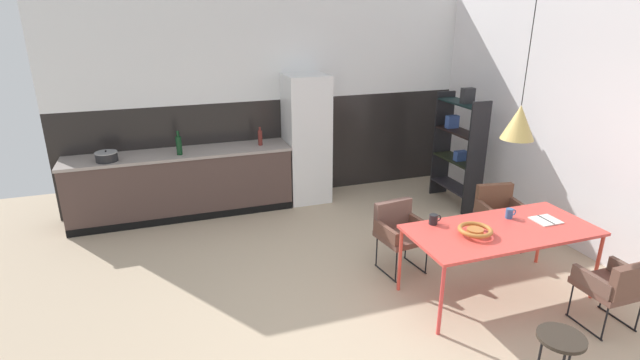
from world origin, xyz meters
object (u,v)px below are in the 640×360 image
fruit_bowl (475,231)px  side_stool (561,341)px  open_shelf_unit (459,145)px  cooking_pot (107,157)px  pendant_lamp_over_table_near (519,122)px  mug_white_ceramic (434,219)px  refrigerator_column (306,139)px  armchair_head_of_table (498,208)px  armchair_far_side (399,227)px  mug_wide_latte (510,213)px  dining_table (501,233)px  bottle_wine_green (179,145)px  bottle_vinegar_dark (260,137)px  armchair_facing_counter (617,284)px  open_book (546,220)px

fruit_bowl → side_stool: (-0.03, -1.17, -0.38)m
side_stool → open_shelf_unit: (1.39, 3.45, 0.50)m
cooking_pot → pendant_lamp_over_table_near: pendant_lamp_over_table_near is taller
mug_white_ceramic → refrigerator_column: bearing=99.0°
armchair_head_of_table → armchair_far_side: size_ratio=0.99×
mug_wide_latte → armchair_far_side: bearing=146.3°
dining_table → armchair_head_of_table: 1.16m
mug_white_ceramic → dining_table: bearing=-28.9°
mug_wide_latte → bottle_wine_green: 4.17m
side_stool → refrigerator_column: bearing=98.6°
armchair_head_of_table → bottle_wine_green: 4.15m
cooking_pot → open_shelf_unit: size_ratio=0.16×
bottle_vinegar_dark → armchair_far_side: bearing=-65.9°
armchair_head_of_table → armchair_facing_counter: bearing=95.8°
open_book → open_shelf_unit: 2.30m
bottle_vinegar_dark → pendant_lamp_over_table_near: 3.66m
refrigerator_column → armchair_head_of_table: (1.72, -2.22, -0.45)m
armchair_head_of_table → mug_wide_latte: mug_wide_latte is taller
open_shelf_unit → pendant_lamp_over_table_near: (-1.02, -2.29, 0.90)m
open_book → armchair_far_side: bearing=147.1°
fruit_bowl → open_shelf_unit: size_ratio=0.19×
cooking_pot → open_shelf_unit: 4.82m
armchair_head_of_table → pendant_lamp_over_table_near: bearing=61.3°
armchair_facing_counter → pendant_lamp_over_table_near: (-0.63, 0.78, 1.33)m
refrigerator_column → dining_table: bearing=-72.0°
side_stool → open_shelf_unit: bearing=68.1°
side_stool → open_shelf_unit: 3.76m
armchair_head_of_table → bottle_vinegar_dark: (-2.42, 2.21, 0.53)m
refrigerator_column → mug_white_ceramic: refrigerator_column is taller
armchair_facing_counter → cooking_pot: size_ratio=2.61×
armchair_far_side → side_stool: (0.32, -2.01, -0.10)m
refrigerator_column → pendant_lamp_over_table_near: 3.42m
dining_table → open_book: (0.55, 0.01, 0.05)m
dining_table → pendant_lamp_over_table_near: size_ratio=1.44×
open_book → side_stool: (-0.91, -1.21, -0.34)m
cooking_pot → mug_wide_latte: bearing=-35.2°
refrigerator_column → open_book: refrigerator_column is taller
mug_white_ceramic → open_shelf_unit: open_shelf_unit is taller
armchair_facing_counter → mug_wide_latte: (-0.39, 1.00, 0.32)m
refrigerator_column → open_book: (1.56, -3.11, -0.20)m
bottle_vinegar_dark → side_stool: bearing=-72.6°
armchair_head_of_table → armchair_facing_counter: armchair_head_of_table is taller
refrigerator_column → armchair_head_of_table: bearing=-52.2°
pendant_lamp_over_table_near → bottle_wine_green: bearing=133.1°
bottle_wine_green → side_stool: (2.47, -4.20, -0.65)m
cooking_pot → open_book: bearing=-34.9°
dining_table → armchair_head_of_table: bearing=52.0°
armchair_facing_counter → side_stool: (-0.99, -0.39, -0.07)m
mug_white_ceramic → bottle_wine_green: size_ratio=0.40×
mug_wide_latte → bottle_vinegar_dark: 3.52m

